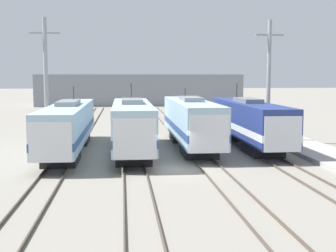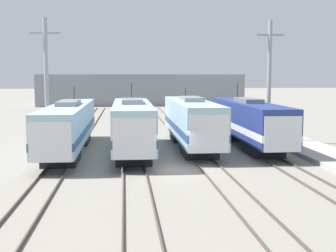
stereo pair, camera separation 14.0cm
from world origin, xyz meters
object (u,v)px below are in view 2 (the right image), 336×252
object	(u,v)px
locomotive_center_left	(132,126)
locomotive_far_left	(68,126)
catenary_tower_right	(269,80)
catenary_tower_left	(46,81)
locomotive_far_right	(249,122)
locomotive_center_right	(192,122)

from	to	relation	value
locomotive_center_left	locomotive_far_left	bearing A→B (deg)	168.35
catenary_tower_right	locomotive_far_left	bearing A→B (deg)	-167.33
catenary_tower_left	catenary_tower_right	distance (m)	19.95
locomotive_far_right	catenary_tower_left	bearing A→B (deg)	173.86
locomotive_center_left	catenary_tower_left	distance (m)	9.61
locomotive_far_right	catenary_tower_left	distance (m)	18.10
locomotive_far_right	locomotive_far_left	bearing A→B (deg)	-172.30
locomotive_far_left	catenary_tower_left	size ratio (longest dim) A/B	1.75
catenary_tower_left	catenary_tower_right	xyz separation A→B (m)	(19.95, 0.00, 0.00)
locomotive_far_left	locomotive_center_left	world-z (taller)	locomotive_center_left
locomotive_center_left	catenary_tower_right	distance (m)	13.99
locomotive_far_left	locomotive_center_left	distance (m)	5.23
locomotive_far_left	catenary_tower_left	bearing A→B (deg)	119.63
locomotive_far_right	catenary_tower_left	xyz separation A→B (m)	(-17.64, 1.90, 3.60)
locomotive_far_left	catenary_tower_right	xyz separation A→B (m)	(17.69, 3.98, 3.62)
locomotive_far_left	locomotive_center_right	distance (m)	10.37
catenary_tower_left	catenary_tower_right	size ratio (longest dim) A/B	1.00
locomotive_far_left	locomotive_center_right	xyz separation A→B (m)	(10.25, 1.56, 0.09)
locomotive_center_right	catenary_tower_left	xyz separation A→B (m)	(-12.51, 2.41, 3.53)
catenary_tower_right	locomotive_center_right	bearing A→B (deg)	-162.02
locomotive_center_right	locomotive_far_right	size ratio (longest dim) A/B	0.95
locomotive_center_left	catenary_tower_left	xyz separation A→B (m)	(-7.39, 5.03, 3.54)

